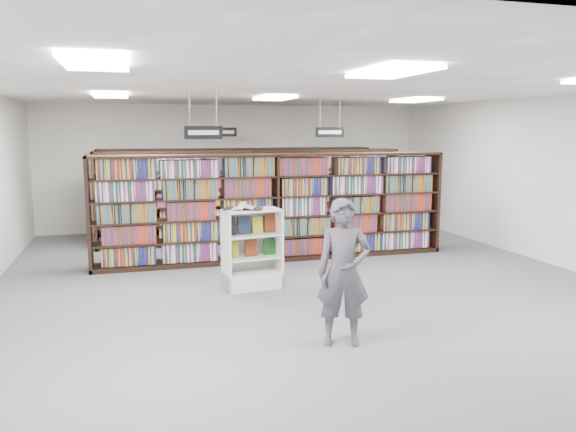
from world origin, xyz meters
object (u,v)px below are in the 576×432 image
object	(u,v)px
endcap_display	(252,261)
open_book	(243,207)
bookshelf_row_near	(275,207)
shopper	(344,272)

from	to	relation	value
endcap_display	open_book	world-z (taller)	open_book
bookshelf_row_near	open_book	size ratio (longest dim) A/B	10.11
bookshelf_row_near	open_book	xyz separation A→B (m)	(-1.01, -1.86, 0.28)
open_book	bookshelf_row_near	bearing A→B (deg)	81.24
bookshelf_row_near	shopper	size ratio (longest dim) A/B	3.98
open_book	shopper	xyz separation A→B (m)	(0.67, -2.71, -0.45)
bookshelf_row_near	endcap_display	size ratio (longest dim) A/B	5.40
bookshelf_row_near	shopper	distance (m)	4.58
open_book	shopper	distance (m)	2.83
bookshelf_row_near	endcap_display	world-z (taller)	bookshelf_row_near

